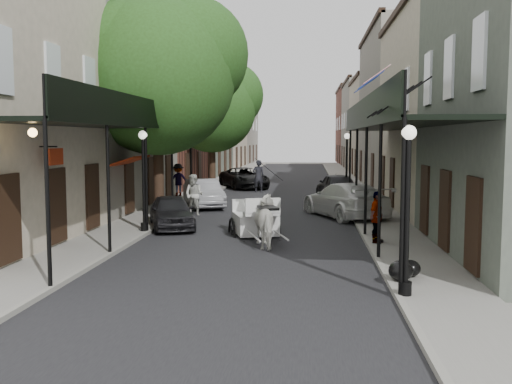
% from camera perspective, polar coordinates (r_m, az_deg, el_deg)
% --- Properties ---
extents(ground, '(140.00, 140.00, 0.00)m').
position_cam_1_polar(ground, '(15.05, -2.39, -8.25)').
color(ground, gray).
rests_on(ground, ground).
extents(road, '(8.00, 90.00, 0.01)m').
position_cam_1_polar(road, '(34.73, 2.02, -0.47)').
color(road, black).
rests_on(road, ground).
extents(sidewalk_left, '(2.20, 90.00, 0.12)m').
position_cam_1_polar(sidewalk_left, '(35.36, -6.09, -0.30)').
color(sidewalk_left, gray).
rests_on(sidewalk_left, ground).
extents(sidewalk_right, '(2.20, 90.00, 0.12)m').
position_cam_1_polar(sidewalk_right, '(34.80, 10.27, -0.45)').
color(sidewalk_right, gray).
rests_on(sidewalk_right, ground).
extents(building_row_left, '(5.00, 80.00, 10.50)m').
position_cam_1_polar(building_row_left, '(45.76, -8.13, 7.46)').
color(building_row_left, '#C4B59D').
rests_on(building_row_left, ground).
extents(building_row_right, '(5.00, 80.00, 10.50)m').
position_cam_1_polar(building_row_right, '(45.02, 13.88, 7.40)').
color(building_row_right, gray).
rests_on(building_row_right, ground).
extents(gallery_left, '(2.20, 18.05, 4.88)m').
position_cam_1_polar(gallery_left, '(22.52, -12.25, 6.55)').
color(gallery_left, black).
rests_on(gallery_left, sidewalk_left).
extents(gallery_right, '(2.20, 18.05, 4.88)m').
position_cam_1_polar(gallery_right, '(21.66, 12.87, 6.59)').
color(gallery_right, black).
rests_on(gallery_right, sidewalk_right).
extents(tree_near, '(7.31, 6.80, 9.63)m').
position_cam_1_polar(tree_near, '(25.60, -8.87, 11.92)').
color(tree_near, '#382619').
rests_on(tree_near, sidewalk_left).
extents(tree_far, '(6.45, 6.00, 8.61)m').
position_cam_1_polar(tree_far, '(39.23, -3.87, 8.72)').
color(tree_far, '#382619').
rests_on(tree_far, sidewalk_left).
extents(lamppost_right_near, '(0.32, 0.32, 3.71)m').
position_cam_1_polar(lamppost_right_near, '(12.76, 14.88, -1.53)').
color(lamppost_right_near, black).
rests_on(lamppost_right_near, sidewalk_right).
extents(lamppost_left, '(0.32, 0.32, 3.71)m').
position_cam_1_polar(lamppost_left, '(21.42, -11.17, 1.28)').
color(lamppost_left, black).
rests_on(lamppost_left, sidewalk_left).
extents(lamppost_right_far, '(0.32, 0.32, 3.71)m').
position_cam_1_polar(lamppost_right_far, '(32.60, 9.05, 2.69)').
color(lamppost_right_far, black).
rests_on(lamppost_right_far, sidewalk_right).
extents(horse, '(1.44, 2.17, 1.68)m').
position_cam_1_polar(horse, '(18.68, 1.28, -2.95)').
color(horse, silver).
rests_on(horse, ground).
extents(carriage, '(2.18, 2.77, 2.81)m').
position_cam_1_polar(carriage, '(21.19, -0.28, -1.27)').
color(carriage, black).
rests_on(carriage, ground).
extents(pedestrian_walking, '(1.09, 0.95, 1.90)m').
position_cam_1_polar(pedestrian_walking, '(26.40, -6.21, -0.29)').
color(pedestrian_walking, beige).
rests_on(pedestrian_walking, ground).
extents(pedestrian_sidewalk_left, '(1.44, 1.27, 1.93)m').
position_cam_1_polar(pedestrian_sidewalk_left, '(34.32, -7.80, 1.22)').
color(pedestrian_sidewalk_left, gray).
rests_on(pedestrian_sidewalk_left, sidewalk_left).
extents(pedestrian_sidewalk_right, '(0.80, 1.08, 1.71)m').
position_cam_1_polar(pedestrian_sidewalk_right, '(19.10, 11.97, -2.48)').
color(pedestrian_sidewalk_right, gray).
rests_on(pedestrian_sidewalk_right, sidewalk_right).
extents(car_left_near, '(2.77, 4.20, 1.33)m').
position_cam_1_polar(car_left_near, '(22.69, -8.46, -1.97)').
color(car_left_near, black).
rests_on(car_left_near, ground).
extents(car_left_mid, '(2.97, 4.62, 1.44)m').
position_cam_1_polar(car_left_mid, '(29.51, -5.27, -0.14)').
color(car_left_mid, '#9A9A9F').
rests_on(car_left_mid, ground).
extents(car_left_far, '(4.46, 5.86, 1.48)m').
position_cam_1_polar(car_left_far, '(40.49, -1.19, 1.41)').
color(car_left_far, black).
rests_on(car_left_far, ground).
extents(car_right_near, '(4.19, 5.90, 1.59)m').
position_cam_1_polar(car_right_near, '(25.81, 8.89, -0.81)').
color(car_right_near, silver).
rests_on(car_right_near, ground).
extents(car_right_far, '(2.53, 4.78, 1.55)m').
position_cam_1_polar(car_right_far, '(33.65, 8.06, 0.61)').
color(car_right_far, black).
rests_on(car_right_far, ground).
extents(trash_bags, '(0.85, 1.00, 0.50)m').
position_cam_1_polar(trash_bags, '(14.47, 14.63, -7.54)').
color(trash_bags, black).
rests_on(trash_bags, sidewalk_right).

